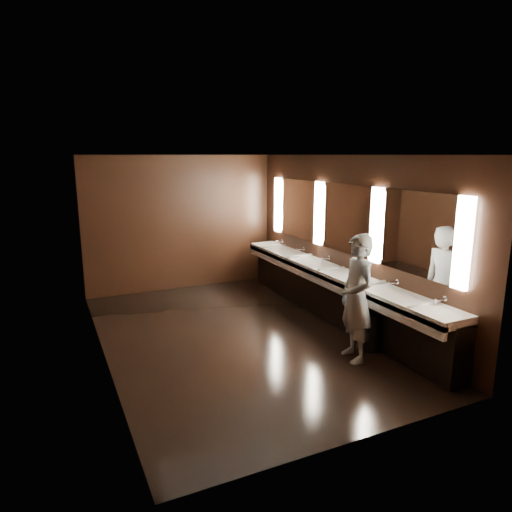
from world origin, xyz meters
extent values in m
plane|color=black|center=(0.00, 0.00, 0.00)|extent=(6.00, 6.00, 0.00)
cube|color=#2D2D2B|center=(0.00, 0.00, 2.80)|extent=(4.00, 6.00, 0.02)
cube|color=black|center=(0.00, 3.00, 1.40)|extent=(4.00, 0.02, 2.80)
cube|color=black|center=(0.00, -3.00, 1.40)|extent=(4.00, 0.02, 2.80)
cube|color=black|center=(-2.00, 0.00, 1.40)|extent=(0.02, 6.00, 2.80)
cube|color=black|center=(2.00, 0.00, 1.40)|extent=(0.02, 6.00, 2.80)
cube|color=black|center=(1.82, 0.00, 0.40)|extent=(0.36, 5.40, 0.81)
cube|color=white|center=(1.73, 0.00, 0.85)|extent=(0.55, 5.40, 0.12)
cube|color=white|center=(1.48, 0.00, 0.77)|extent=(0.06, 5.40, 0.18)
cylinder|color=silver|center=(1.91, -2.20, 0.99)|extent=(0.18, 0.04, 0.04)
cylinder|color=silver|center=(1.91, -1.32, 0.99)|extent=(0.18, 0.04, 0.04)
cylinder|color=silver|center=(1.91, -0.44, 0.99)|extent=(0.18, 0.04, 0.04)
cylinder|color=silver|center=(1.91, 0.44, 0.99)|extent=(0.18, 0.04, 0.04)
cylinder|color=silver|center=(1.91, 1.32, 0.99)|extent=(0.18, 0.04, 0.04)
cylinder|color=silver|center=(1.91, 2.20, 0.99)|extent=(0.18, 0.04, 0.04)
cube|color=white|center=(1.97, -2.40, 1.75)|extent=(0.06, 0.22, 1.15)
cube|color=white|center=(1.99, -1.60, 1.75)|extent=(0.03, 1.32, 1.15)
cube|color=white|center=(1.97, -0.80, 1.75)|extent=(0.06, 0.23, 1.15)
cube|color=white|center=(1.99, 0.00, 1.75)|extent=(0.03, 1.32, 1.15)
cube|color=white|center=(1.97, 0.80, 1.75)|extent=(0.06, 0.23, 1.15)
cube|color=white|center=(1.99, 1.60, 1.75)|extent=(0.03, 1.32, 1.15)
cube|color=white|center=(1.97, 2.40, 1.75)|extent=(0.06, 0.22, 1.15)
imported|color=#8CABD1|center=(1.16, -1.45, 0.89)|extent=(0.53, 0.71, 1.78)
cylinder|color=black|center=(1.58, -1.26, 0.28)|extent=(0.39, 0.39, 0.56)
camera|label=1|loc=(-2.61, -6.24, 2.80)|focal=32.00mm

